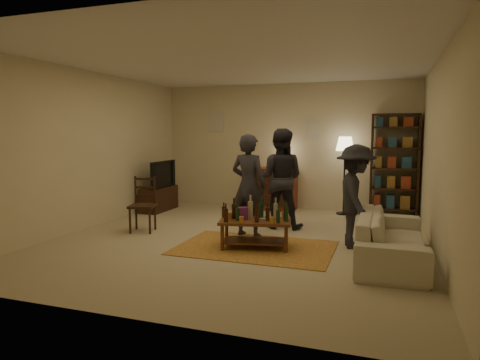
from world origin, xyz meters
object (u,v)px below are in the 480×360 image
at_px(coffee_table, 255,222).
at_px(person_by_sofa, 355,196).
at_px(floor_lamp, 345,149).
at_px(person_left, 249,186).
at_px(dining_chair, 143,202).
at_px(person_right, 280,179).
at_px(bookshelf, 394,164).
at_px(tv_stand, 159,193).
at_px(dresser, 273,188).
at_px(sofa, 392,238).

xyz_separation_m(coffee_table, person_by_sofa, (1.34, 0.51, 0.36)).
height_order(floor_lamp, person_left, person_left).
bearing_deg(dining_chair, floor_lamp, 25.73).
height_order(person_left, person_right, person_right).
xyz_separation_m(bookshelf, person_by_sofa, (-0.55, -2.66, -0.29)).
bearing_deg(tv_stand, floor_lamp, 12.77).
xyz_separation_m(dresser, person_by_sofa, (1.89, -2.60, 0.27)).
relative_size(dining_chair, person_by_sofa, 0.63).
xyz_separation_m(tv_stand, sofa, (4.64, -2.20, -0.08)).
bearing_deg(floor_lamp, dining_chair, -139.18).
xyz_separation_m(dining_chair, tv_stand, (-0.72, 1.77, -0.11)).
relative_size(dining_chair, sofa, 0.45).
xyz_separation_m(floor_lamp, person_by_sofa, (0.39, -2.53, -0.58)).
xyz_separation_m(tv_stand, person_left, (2.50, -1.54, 0.43)).
distance_m(dining_chair, person_by_sofa, 3.44).
distance_m(tv_stand, person_left, 2.97).
height_order(bookshelf, person_by_sofa, bookshelf).
relative_size(coffee_table, tv_stand, 1.04).
distance_m(coffee_table, dining_chair, 2.13).
xyz_separation_m(bookshelf, floor_lamp, (-0.94, -0.13, 0.29)).
distance_m(dresser, person_right, 1.81).
xyz_separation_m(dresser, sofa, (2.39, -3.11, -0.17)).
bearing_deg(bookshelf, person_by_sofa, -101.58).
height_order(tv_stand, person_by_sofa, person_by_sofa).
xyz_separation_m(coffee_table, dresser, (-0.55, 3.11, 0.09)).
xyz_separation_m(coffee_table, dining_chair, (-2.09, 0.43, 0.11)).
height_order(floor_lamp, person_by_sofa, floor_lamp).
relative_size(person_right, person_by_sofa, 1.16).
height_order(coffee_table, dresser, dresser).
distance_m(floor_lamp, person_by_sofa, 2.63).
bearing_deg(bookshelf, dining_chair, -145.32).
bearing_deg(dresser, sofa, -52.46).
distance_m(tv_stand, dresser, 2.43).
bearing_deg(dresser, floor_lamp, -2.42).
distance_m(tv_stand, person_right, 2.95).
relative_size(dining_chair, person_right, 0.55).
bearing_deg(floor_lamp, person_left, -117.61).
bearing_deg(bookshelf, person_right, -137.15).
relative_size(floor_lamp, sofa, 0.75).
bearing_deg(person_right, tv_stand, -18.82).
distance_m(dresser, bookshelf, 2.50).
relative_size(floor_lamp, person_left, 0.96).
height_order(dining_chair, person_by_sofa, person_by_sofa).
xyz_separation_m(coffee_table, person_right, (0.01, 1.43, 0.48)).
bearing_deg(coffee_table, dining_chair, 168.48).
bearing_deg(person_right, dresser, -75.18).
bearing_deg(tv_stand, sofa, -25.34).
relative_size(dresser, floor_lamp, 0.87).
distance_m(dining_chair, tv_stand, 1.91).
bearing_deg(dresser, person_right, -71.51).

